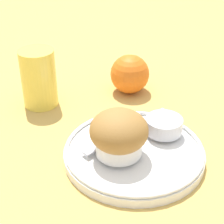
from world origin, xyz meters
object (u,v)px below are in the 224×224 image
(muffin, at_px, (119,134))
(butter_knife, at_px, (128,130))
(juice_glass, at_px, (39,78))
(orange_fruit, at_px, (130,74))

(muffin, xyz_separation_m, butter_knife, (0.03, 0.05, -0.03))
(juice_glass, bearing_deg, butter_knife, -46.13)
(butter_knife, height_order, orange_fruit, orange_fruit)
(orange_fruit, relative_size, juice_glass, 0.71)
(muffin, bearing_deg, juice_glass, 120.18)
(butter_knife, bearing_deg, juice_glass, 100.64)
(juice_glass, bearing_deg, muffin, -59.82)
(muffin, height_order, orange_fruit, muffin)
(orange_fruit, bearing_deg, muffin, -105.50)
(juice_glass, bearing_deg, orange_fruit, 7.14)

